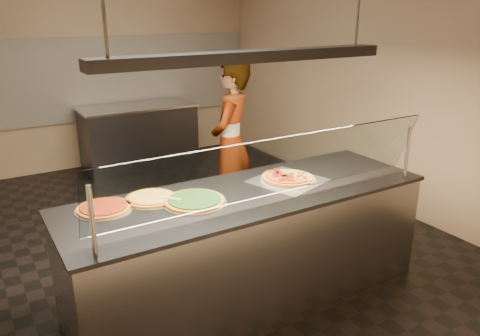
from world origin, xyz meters
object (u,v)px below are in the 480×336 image
pizza_spatula (180,198)px  sneeze_guard (276,168)px  pizza_tomato (104,208)px  prep_table (139,136)px  perforated_tray (288,180)px  serving_counter (249,246)px  half_pizza_sausage (298,176)px  heat_lamp_housing (250,57)px  pizza_spinach (194,200)px  half_pizza_pepperoni (278,179)px  worker (231,143)px  pizza_cheese (151,198)px

pizza_spatula → sneeze_guard: bearing=-39.9°
pizza_tomato → prep_table: bearing=67.2°
perforated_tray → serving_counter: bearing=-173.6°
half_pizza_sausage → heat_lamp_housing: (-0.51, -0.04, 0.99)m
sneeze_guard → pizza_spatula: sneeze_guard is taller
half_pizza_sausage → perforated_tray: bearing=177.8°
heat_lamp_housing → prep_table: bearing=83.7°
pizza_spatula → heat_lamp_housing: bearing=-11.1°
half_pizza_sausage → pizza_tomato: size_ratio=1.18×
pizza_spatula → prep_table: size_ratio=0.17×
perforated_tray → pizza_spinach: size_ratio=1.38×
half_pizza_pepperoni → heat_lamp_housing: size_ratio=0.20×
serving_counter → half_pizza_pepperoni: (0.30, 0.05, 0.50)m
serving_counter → perforated_tray: 0.62m
heat_lamp_housing → half_pizza_sausage: bearing=4.7°
sneeze_guard → worker: bearing=69.6°
prep_table → pizza_spinach: bearing=-103.2°
half_pizza_pepperoni → pizza_cheese: 1.03m
pizza_cheese → prep_table: (1.12, 3.48, -0.48)m
perforated_tray → pizza_spinach: pizza_spinach is taller
sneeze_guard → half_pizza_sausage: bearing=37.1°
pizza_tomato → worker: worker is taller
half_pizza_pepperoni → prep_table: 3.71m
worker → half_pizza_pepperoni: bearing=31.6°
worker → sneeze_guard: bearing=25.4°
half_pizza_pepperoni → worker: worker is taller
half_pizza_sausage → pizza_spinach: (-0.96, -0.01, -0.01)m
pizza_tomato → prep_table: 3.80m
pizza_tomato → prep_table: (1.46, 3.48, -0.48)m
sneeze_guard → pizza_spinach: 0.65m
prep_table → half_pizza_sausage: bearing=-88.5°
perforated_tray → heat_lamp_housing: (-0.40, -0.05, 1.01)m
perforated_tray → pizza_tomato: 1.47m
pizza_tomato → heat_lamp_housing: heat_lamp_housing is taller
pizza_spinach → pizza_tomato: 0.64m
half_pizza_pepperoni → half_pizza_sausage: 0.21m
pizza_cheese → prep_table: bearing=72.2°
half_pizza_sausage → pizza_tomato: 1.57m
serving_counter → pizza_cheese: (-0.71, 0.25, 0.48)m
sneeze_guard → pizza_tomato: bearing=150.9°
prep_table → half_pizza_pepperoni: bearing=-91.7°
worker → heat_lamp_housing: (-0.65, -1.40, 1.06)m
sneeze_guard → half_pizza_pepperoni: sneeze_guard is taller
prep_table → heat_lamp_housing: heat_lamp_housing is taller
sneeze_guard → half_pizza_sausage: (0.51, 0.38, -0.27)m
pizza_cheese → worker: 1.78m
sneeze_guard → heat_lamp_housing: size_ratio=1.16×
serving_counter → pizza_cheese: bearing=160.8°
half_pizza_pepperoni → serving_counter: bearing=-171.3°
half_pizza_sausage → pizza_tomato: bearing=172.6°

